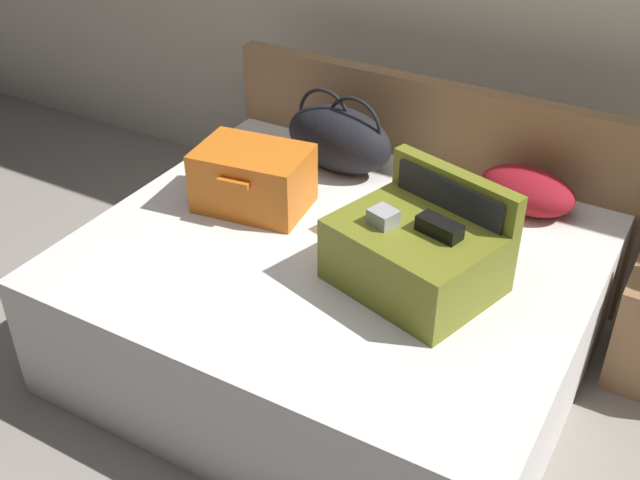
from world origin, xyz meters
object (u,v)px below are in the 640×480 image
Objects in this scene: hard_case_large at (417,250)px; pillow_near_headboard at (527,190)px; duffel_bag at (339,138)px; hard_case_medium at (253,178)px; bed at (335,303)px.

pillow_near_headboard is at bearing 92.17° from hard_case_large.
hard_case_large is 1.18× the size of duffel_bag.
hard_case_large is at bearing -104.37° from pillow_near_headboard.
hard_case_medium reaches higher than pillow_near_headboard.
duffel_bag reaches higher than bed.
duffel_bag reaches higher than pillow_near_headboard.
hard_case_large is at bearing -10.07° from bed.
hard_case_medium is at bearing -151.03° from pillow_near_headboard.
hard_case_large is 0.89m from duffel_bag.
hard_case_medium is at bearing 167.10° from bed.
hard_case_medium is (-0.78, 0.16, -0.02)m from hard_case_large.
duffel_bag is at bearing 117.84° from bed.
bed is 0.89m from pillow_near_headboard.
duffel_bag reaches higher than hard_case_medium.
hard_case_large is (0.35, -0.06, 0.41)m from bed.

